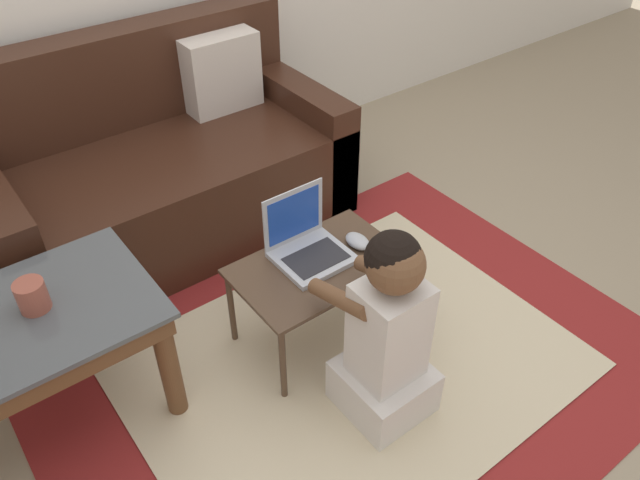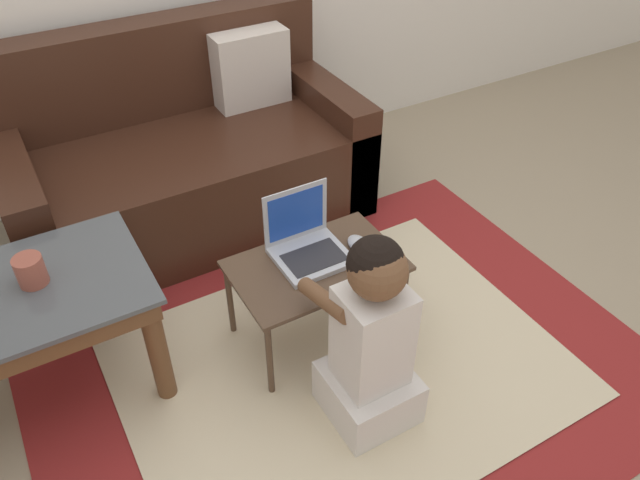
% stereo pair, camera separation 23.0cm
% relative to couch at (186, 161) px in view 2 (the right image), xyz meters
% --- Properties ---
extents(ground_plane, '(16.00, 16.00, 0.00)m').
position_rel_couch_xyz_m(ground_plane, '(0.22, -0.97, -0.31)').
color(ground_plane, gray).
extents(area_rug, '(2.23, 1.72, 0.01)m').
position_rel_couch_xyz_m(area_rug, '(0.13, -1.22, -0.30)').
color(area_rug, maroon).
rests_on(area_rug, ground_plane).
extents(couch, '(1.61, 0.83, 0.89)m').
position_rel_couch_xyz_m(couch, '(0.00, 0.00, 0.00)').
color(couch, '#381E14').
rests_on(couch, ground_plane).
extents(laptop_desk, '(0.62, 0.39, 0.37)m').
position_rel_couch_xyz_m(laptop_desk, '(0.13, -1.02, 0.02)').
color(laptop_desk, '#4C3828').
rests_on(laptop_desk, ground_plane).
extents(laptop, '(0.26, 0.24, 0.25)m').
position_rel_couch_xyz_m(laptop, '(0.13, -0.95, 0.10)').
color(laptop, '#B7BCC6').
rests_on(laptop, laptop_desk).
extents(computer_mouse, '(0.07, 0.11, 0.04)m').
position_rel_couch_xyz_m(computer_mouse, '(0.32, -1.02, 0.08)').
color(computer_mouse, '#B2B7C1').
rests_on(computer_mouse, laptop_desk).
extents(person_seated, '(0.28, 0.42, 0.77)m').
position_rel_couch_xyz_m(person_seated, '(0.11, -1.42, 0.05)').
color(person_seated, silver).
rests_on(person_seated, ground_plane).
extents(cup_on_table, '(0.09, 0.09, 0.10)m').
position_rel_couch_xyz_m(cup_on_table, '(-0.78, -0.77, 0.24)').
color(cup_on_table, '#994C3D').
rests_on(cup_on_table, coffee_table).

